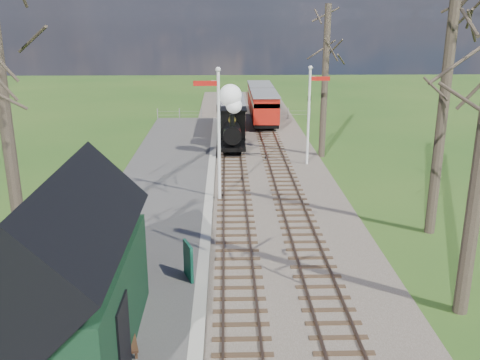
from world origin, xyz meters
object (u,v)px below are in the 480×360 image
object	(u,v)px
red_carriage_b	(260,98)
coach	(231,113)
person	(135,287)
locomotive	(232,122)
semaphore_near	(217,125)
red_carriage_a	(264,108)
sign_board	(189,261)
station_shed	(66,280)
bench	(122,332)
semaphore_far	(310,108)

from	to	relation	value
red_carriage_b	coach	bearing A→B (deg)	-109.31
person	locomotive	bearing A→B (deg)	-21.62
semaphore_near	locomotive	size ratio (longest dim) A/B	1.45
red_carriage_a	sign_board	distance (m)	25.48
red_carriage_a	sign_board	world-z (taller)	red_carriage_a
station_shed	sign_board	distance (m)	5.00
semaphore_near	red_carriage_a	bearing A→B (deg)	78.84
station_shed	bench	bearing A→B (deg)	13.46
station_shed	red_carriage_a	bearing A→B (deg)	76.66
station_shed	coach	distance (m)	27.51
red_carriage_a	red_carriage_b	bearing A→B (deg)	90.00
semaphore_near	bench	xyz separation A→B (m)	(-2.33, -11.71, -3.01)
semaphore_near	coach	size ratio (longest dim) A/B	0.90
person	semaphore_near	bearing A→B (deg)	-25.70
station_shed	person	xyz separation A→B (m)	(1.22, 2.27, -1.46)
coach	red_carriage_a	bearing A→B (deg)	36.46
semaphore_near	red_carriage_a	size ratio (longest dim) A/B	1.24
red_carriage_b	bench	world-z (taller)	red_carriage_b
red_carriage_a	sign_board	size ratio (longest dim) A/B	4.10
semaphore_far	bench	distance (m)	19.42
sign_board	bench	world-z (taller)	sign_board
bench	person	xyz separation A→B (m)	(0.02, 1.98, 0.20)
person	semaphore_far	bearing A→B (deg)	-37.72
station_shed	semaphore_far	bearing A→B (deg)	64.28
semaphore_far	locomotive	xyz separation A→B (m)	(-4.39, 3.10, -1.36)
coach	person	bearing A→B (deg)	-97.04
station_shed	semaphore_near	xyz separation A→B (m)	(3.53, 12.00, 1.35)
coach	bench	world-z (taller)	coach
station_shed	sign_board	xyz separation A→B (m)	(2.67, 3.97, -1.46)
coach	station_shed	bearing A→B (deg)	-98.99
locomotive	person	distance (m)	19.12
semaphore_far	person	world-z (taller)	semaphore_far
station_shed	locomotive	world-z (taller)	station_shed
coach	red_carriage_b	bearing A→B (deg)	70.69
station_shed	locomotive	size ratio (longest dim) A/B	1.47
locomotive	sign_board	world-z (taller)	locomotive
station_shed	semaphore_near	world-z (taller)	semaphore_near
semaphore_far	bench	world-z (taller)	semaphore_far
semaphore_near	coach	distance (m)	15.33
semaphore_far	sign_board	world-z (taller)	semaphore_far
semaphore_near	locomotive	xyz separation A→B (m)	(0.76, 9.10, -1.63)
station_shed	person	distance (m)	2.96
semaphore_far	red_carriage_b	bearing A→B (deg)	96.11
station_shed	bench	xyz separation A→B (m)	(1.20, 0.29, -1.66)
semaphore_near	locomotive	world-z (taller)	semaphore_near
locomotive	red_carriage_b	world-z (taller)	locomotive
coach	person	distance (m)	25.09
semaphore_near	red_carriage_a	xyz separation A→B (m)	(3.37, 17.08, -2.15)
station_shed	semaphore_near	distance (m)	12.58
red_carriage_b	sign_board	size ratio (longest dim) A/B	4.10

